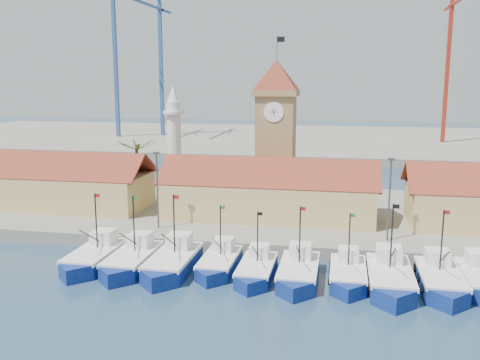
% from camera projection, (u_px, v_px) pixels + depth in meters
% --- Properties ---
extents(ground, '(400.00, 400.00, 0.00)m').
position_uv_depth(ground, '(239.00, 286.00, 49.17)').
color(ground, navy).
rests_on(ground, ground).
extents(quay, '(140.00, 32.00, 1.50)m').
position_uv_depth(quay, '(273.00, 214.00, 72.19)').
color(quay, gray).
rests_on(quay, ground).
extents(terminal, '(240.00, 80.00, 2.00)m').
position_uv_depth(terminal, '(311.00, 141.00, 155.11)').
color(terminal, gray).
rests_on(terminal, ground).
extents(boat_0, '(3.75, 10.27, 7.77)m').
position_uv_depth(boat_0, '(94.00, 258.00, 54.22)').
color(boat_0, navy).
rests_on(boat_0, ground).
extents(boat_1, '(3.74, 10.24, 7.75)m').
position_uv_depth(boat_1, '(132.00, 262.00, 53.28)').
color(boat_1, navy).
rests_on(boat_1, ground).
extents(boat_2, '(3.87, 10.60, 8.02)m').
position_uv_depth(boat_2, '(172.00, 264.00, 52.50)').
color(boat_2, navy).
rests_on(boat_2, ground).
extents(boat_3, '(3.30, 9.04, 6.84)m').
position_uv_depth(boat_3, '(219.00, 264.00, 52.83)').
color(boat_3, navy).
rests_on(boat_3, ground).
extents(boat_4, '(3.23, 8.85, 6.69)m').
position_uv_depth(boat_4, '(256.00, 271.00, 50.88)').
color(boat_4, navy).
rests_on(boat_4, ground).
extents(boat_5, '(3.58, 9.82, 7.43)m').
position_uv_depth(boat_5, '(298.00, 274.00, 50.02)').
color(boat_5, navy).
rests_on(boat_5, ground).
extents(boat_6, '(3.31, 9.07, 6.86)m').
position_uv_depth(boat_6, '(348.00, 276.00, 49.68)').
color(boat_6, navy).
rests_on(boat_6, ground).
extents(boat_7, '(3.92, 10.73, 8.12)m').
position_uv_depth(boat_7, '(390.00, 280.00, 48.26)').
color(boat_7, navy).
rests_on(boat_7, ground).
extents(boat_8, '(3.68, 10.07, 7.62)m').
position_uv_depth(boat_8, '(441.00, 282.00, 47.98)').
color(boat_8, navy).
rests_on(boat_8, ground).
extents(hall_left, '(31.20, 10.13, 7.61)m').
position_uv_depth(hall_left, '(39.00, 187.00, 73.66)').
color(hall_left, tan).
rests_on(hall_left, quay).
extents(hall_center, '(27.04, 10.13, 7.61)m').
position_uv_depth(hall_center, '(269.00, 197.00, 67.72)').
color(hall_center, tan).
rests_on(hall_center, quay).
extents(clock_tower, '(5.80, 5.80, 22.70)m').
position_uv_depth(clock_tower, '(276.00, 130.00, 72.02)').
color(clock_tower, '#9D8250').
rests_on(clock_tower, quay).
extents(minaret, '(3.00, 3.00, 16.30)m').
position_uv_depth(minaret, '(174.00, 142.00, 77.15)').
color(minaret, silver).
rests_on(minaret, quay).
extents(palm_tree, '(5.60, 5.03, 8.39)m').
position_uv_depth(palm_tree, '(137.00, 167.00, 76.80)').
color(palm_tree, brown).
rests_on(palm_tree, quay).
extents(lamp_posts, '(80.70, 0.25, 9.03)m').
position_uv_depth(lamp_posts, '(264.00, 191.00, 59.45)').
color(lamp_posts, '#3F3F44').
rests_on(lamp_posts, quay).
extents(crane_blue_far, '(1.00, 32.26, 48.63)m').
position_uv_depth(crane_blue_far, '(113.00, 42.00, 151.43)').
color(crane_blue_far, '#2F4F8F').
rests_on(crane_blue_far, terminal).
extents(crane_blue_near, '(1.00, 33.68, 44.58)m').
position_uv_depth(crane_blue_near, '(159.00, 50.00, 155.17)').
color(crane_blue_near, '#2F4F8F').
rests_on(crane_blue_near, terminal).
extents(crane_red_right, '(1.00, 34.38, 43.32)m').
position_uv_depth(crane_red_right, '(450.00, 49.00, 137.48)').
color(crane_red_right, '#9F2618').
rests_on(crane_red_right, terminal).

